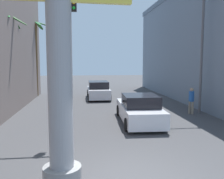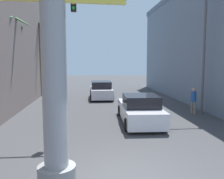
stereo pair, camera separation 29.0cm
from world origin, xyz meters
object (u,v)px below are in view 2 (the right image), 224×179
at_px(street_lamp, 199,40).
at_px(palm_tree_mid_left, 6,50).
at_px(pedestrian_mid_right, 193,99).
at_px(traffic_light_mast, 9,35).
at_px(car_far, 101,90).
at_px(palm_tree_far_left, 39,52).
at_px(car_lead, 140,110).

xyz_separation_m(street_lamp, palm_tree_mid_left, (-12.11, 1.93, -0.60)).
distance_m(palm_tree_mid_left, pedestrian_mid_right, 12.42).
distance_m(traffic_light_mast, pedestrian_mid_right, 11.16).
xyz_separation_m(car_far, palm_tree_mid_left, (-6.44, -5.33, 3.32)).
bearing_deg(street_lamp, palm_tree_far_left, 140.21).
bearing_deg(palm_tree_far_left, car_far, -21.33).
height_order(car_far, palm_tree_far_left, palm_tree_far_left).
xyz_separation_m(traffic_light_mast, palm_tree_far_left, (-1.22, 13.10, -0.26)).
relative_size(street_lamp, pedestrian_mid_right, 4.66).
xyz_separation_m(traffic_light_mast, palm_tree_mid_left, (-1.91, 5.52, -0.41)).
height_order(car_lead, pedestrian_mid_right, pedestrian_mid_right).
distance_m(car_far, palm_tree_far_left, 7.08).
bearing_deg(palm_tree_mid_left, street_lamp, -9.08).
bearing_deg(car_far, street_lamp, -52.01).
bearing_deg(pedestrian_mid_right, car_far, 126.85).
height_order(car_far, palm_tree_mid_left, palm_tree_mid_left).
relative_size(car_far, palm_tree_mid_left, 0.67).
relative_size(street_lamp, car_lead, 1.54).
xyz_separation_m(street_lamp, traffic_light_mast, (-10.20, -3.59, -0.19)).
bearing_deg(palm_tree_mid_left, traffic_light_mast, -70.91).
bearing_deg(car_far, palm_tree_far_left, 158.67).
distance_m(traffic_light_mast, car_far, 12.34).
bearing_deg(palm_tree_mid_left, palm_tree_far_left, 84.77).
bearing_deg(street_lamp, car_lead, -156.09).
bearing_deg(street_lamp, car_far, 127.99).
distance_m(car_lead, palm_tree_mid_left, 9.51).
xyz_separation_m(palm_tree_mid_left, palm_tree_far_left, (0.69, 7.57, 0.16)).
xyz_separation_m(palm_tree_far_left, pedestrian_mid_right, (11.18, -9.50, -3.24)).
bearing_deg(traffic_light_mast, palm_tree_far_left, 95.31).
distance_m(car_lead, palm_tree_far_left, 13.94).
xyz_separation_m(palm_tree_mid_left, pedestrian_mid_right, (11.88, -1.93, -3.08)).
relative_size(car_lead, pedestrian_mid_right, 3.04).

